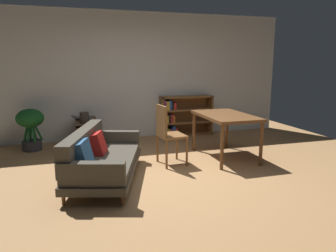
% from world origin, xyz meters
% --- Properties ---
extents(ground_plane, '(8.16, 8.16, 0.00)m').
position_xyz_m(ground_plane, '(0.00, 0.00, 0.00)').
color(ground_plane, '#A87A4C').
extents(back_wall_panel, '(6.80, 0.10, 2.70)m').
position_xyz_m(back_wall_panel, '(0.00, 2.70, 1.35)').
color(back_wall_panel, silver).
rests_on(back_wall_panel, ground_plane).
extents(fabric_couch, '(1.30, 1.98, 0.71)m').
position_xyz_m(fabric_couch, '(-1.03, 0.20, 0.33)').
color(fabric_couch, brown).
rests_on(fabric_couch, ground_plane).
extents(media_console, '(0.40, 1.07, 0.55)m').
position_xyz_m(media_console, '(-1.13, 1.99, 0.27)').
color(media_console, '#56351E').
rests_on(media_console, ground_plane).
extents(open_laptop, '(0.43, 0.37, 0.06)m').
position_xyz_m(open_laptop, '(-1.18, 2.20, 0.57)').
color(open_laptop, '#333338').
rests_on(open_laptop, media_console).
extents(desk_speaker, '(0.17, 0.17, 0.20)m').
position_xyz_m(desk_speaker, '(-1.17, 1.70, 0.65)').
color(desk_speaker, '#2D2823').
rests_on(desk_speaker, media_console).
extents(potted_floor_plant, '(0.50, 0.50, 0.79)m').
position_xyz_m(potted_floor_plant, '(-2.14, 2.13, 0.50)').
color(potted_floor_plant, '#333338').
rests_on(potted_floor_plant, ground_plane).
extents(dining_table, '(0.79, 1.28, 0.76)m').
position_xyz_m(dining_table, '(1.15, 0.67, 0.68)').
color(dining_table, brown).
rests_on(dining_table, ground_plane).
extents(dining_chair_near, '(0.43, 0.47, 0.98)m').
position_xyz_m(dining_chair_near, '(0.08, 0.57, 0.55)').
color(dining_chair_near, brown).
rests_on(dining_chair_near, ground_plane).
extents(bookshelf, '(1.19, 0.31, 0.90)m').
position_xyz_m(bookshelf, '(1.00, 2.52, 0.44)').
color(bookshelf, brown).
rests_on(bookshelf, ground_plane).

